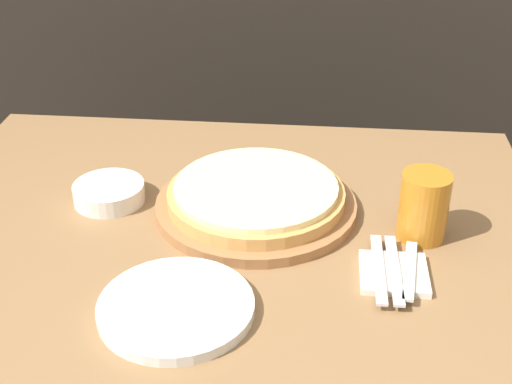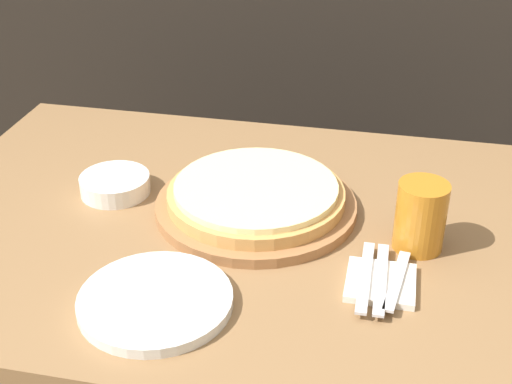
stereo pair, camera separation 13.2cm
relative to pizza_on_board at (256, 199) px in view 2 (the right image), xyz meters
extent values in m
cube|color=olive|center=(-0.05, -0.05, -0.41)|extent=(1.17, 0.87, 0.76)
cylinder|color=#99663D|center=(0.00, 0.00, -0.02)|extent=(0.38, 0.38, 0.02)
cylinder|color=tan|center=(0.00, 0.00, 0.01)|extent=(0.33, 0.33, 0.02)
cylinder|color=beige|center=(0.00, 0.00, 0.02)|extent=(0.30, 0.30, 0.01)
cylinder|color=#B7701E|center=(0.30, -0.06, 0.04)|extent=(0.09, 0.09, 0.12)
cylinder|color=white|center=(0.30, -0.06, 0.09)|extent=(0.08, 0.08, 0.01)
cylinder|color=silver|center=(-0.09, -0.31, -0.02)|extent=(0.24, 0.24, 0.02)
cylinder|color=silver|center=(-0.28, 0.01, -0.01)|extent=(0.14, 0.14, 0.04)
cube|color=white|center=(0.24, -0.18, -0.02)|extent=(0.11, 0.11, 0.01)
cube|color=silver|center=(0.22, -0.18, -0.01)|extent=(0.02, 0.19, 0.00)
cube|color=silver|center=(0.24, -0.18, -0.01)|extent=(0.02, 0.19, 0.00)
cube|color=silver|center=(0.27, -0.18, -0.01)|extent=(0.04, 0.16, 0.00)
camera|label=1|loc=(0.11, -1.14, 0.68)|focal=50.00mm
camera|label=2|loc=(0.24, -1.12, 0.68)|focal=50.00mm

